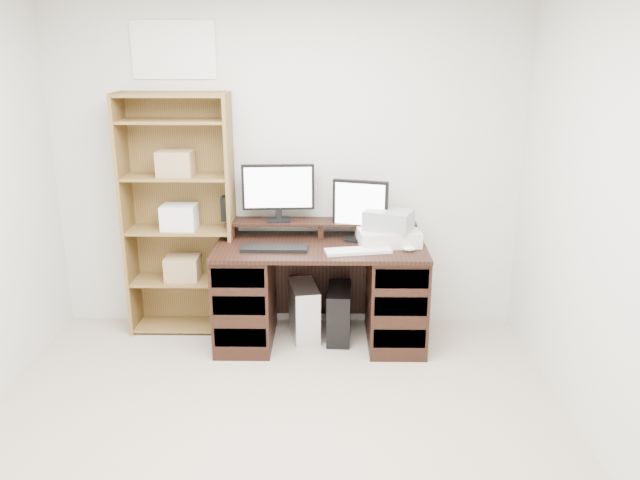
{
  "coord_description": "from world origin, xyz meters",
  "views": [
    {
      "loc": [
        0.31,
        -2.6,
        2.1
      ],
      "look_at": [
        0.25,
        1.43,
        0.85
      ],
      "focal_mm": 35.0,
      "sensor_mm": 36.0,
      "label": 1
    }
  ],
  "objects_px": {
    "monitor_wide": "(278,189)",
    "monitor_small": "(360,208)",
    "bookshelf": "(180,214)",
    "tower_black": "(339,313)",
    "tower_silver": "(304,311)",
    "printer": "(388,236)",
    "desk": "(320,291)"
  },
  "relations": [
    {
      "from": "monitor_wide",
      "to": "monitor_small",
      "type": "relative_size",
      "value": 1.2
    },
    {
      "from": "monitor_small",
      "to": "monitor_wide",
      "type": "bearing_deg",
      "value": -173.52
    },
    {
      "from": "monitor_wide",
      "to": "bookshelf",
      "type": "relative_size",
      "value": 0.29
    },
    {
      "from": "tower_black",
      "to": "bookshelf",
      "type": "relative_size",
      "value": 0.22
    },
    {
      "from": "monitor_small",
      "to": "tower_silver",
      "type": "relative_size",
      "value": 1.08
    },
    {
      "from": "printer",
      "to": "desk",
      "type": "bearing_deg",
      "value": 177.08
    },
    {
      "from": "monitor_wide",
      "to": "printer",
      "type": "height_order",
      "value": "monitor_wide"
    },
    {
      "from": "tower_silver",
      "to": "monitor_wide",
      "type": "bearing_deg",
      "value": 131.97
    },
    {
      "from": "monitor_wide",
      "to": "tower_silver",
      "type": "relative_size",
      "value": 1.3
    },
    {
      "from": "monitor_small",
      "to": "printer",
      "type": "height_order",
      "value": "monitor_small"
    },
    {
      "from": "desk",
      "to": "bookshelf",
      "type": "xyz_separation_m",
      "value": [
        -1.05,
        0.21,
        0.53
      ]
    },
    {
      "from": "desk",
      "to": "tower_silver",
      "type": "xyz_separation_m",
      "value": [
        -0.12,
        0.07,
        -0.19
      ]
    },
    {
      "from": "desk",
      "to": "monitor_wide",
      "type": "xyz_separation_m",
      "value": [
        -0.31,
        0.21,
        0.71
      ]
    },
    {
      "from": "desk",
      "to": "printer",
      "type": "xyz_separation_m",
      "value": [
        0.48,
        0.03,
        0.41
      ]
    },
    {
      "from": "tower_black",
      "to": "printer",
      "type": "bearing_deg",
      "value": 2.13
    },
    {
      "from": "monitor_small",
      "to": "tower_black",
      "type": "distance_m",
      "value": 0.81
    },
    {
      "from": "desk",
      "to": "monitor_small",
      "type": "xyz_separation_m",
      "value": [
        0.28,
        0.12,
        0.6
      ]
    },
    {
      "from": "printer",
      "to": "monitor_wide",
      "type": "bearing_deg",
      "value": 160.26
    },
    {
      "from": "printer",
      "to": "tower_silver",
      "type": "relative_size",
      "value": 1.05
    },
    {
      "from": "tower_silver",
      "to": "tower_black",
      "type": "xyz_separation_m",
      "value": [
        0.26,
        -0.03,
        -0.01
      ]
    },
    {
      "from": "desk",
      "to": "bookshelf",
      "type": "relative_size",
      "value": 0.83
    },
    {
      "from": "bookshelf",
      "to": "tower_silver",
      "type": "bearing_deg",
      "value": -8.61
    },
    {
      "from": "monitor_wide",
      "to": "printer",
      "type": "bearing_deg",
      "value": -16.66
    },
    {
      "from": "desk",
      "to": "monitor_small",
      "type": "distance_m",
      "value": 0.68
    },
    {
      "from": "monitor_small",
      "to": "bookshelf",
      "type": "xyz_separation_m",
      "value": [
        -1.33,
        0.09,
        -0.07
      ]
    },
    {
      "from": "printer",
      "to": "bookshelf",
      "type": "xyz_separation_m",
      "value": [
        -1.53,
        0.18,
        0.11
      ]
    },
    {
      "from": "monitor_wide",
      "to": "tower_black",
      "type": "relative_size",
      "value": 1.31
    },
    {
      "from": "monitor_wide",
      "to": "monitor_small",
      "type": "bearing_deg",
      "value": -12.99
    },
    {
      "from": "desk",
      "to": "printer",
      "type": "distance_m",
      "value": 0.64
    },
    {
      "from": "monitor_wide",
      "to": "printer",
      "type": "distance_m",
      "value": 0.87
    },
    {
      "from": "desk",
      "to": "monitor_small",
      "type": "bearing_deg",
      "value": 22.75
    },
    {
      "from": "printer",
      "to": "monitor_small",
      "type": "bearing_deg",
      "value": 149.98
    }
  ]
}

